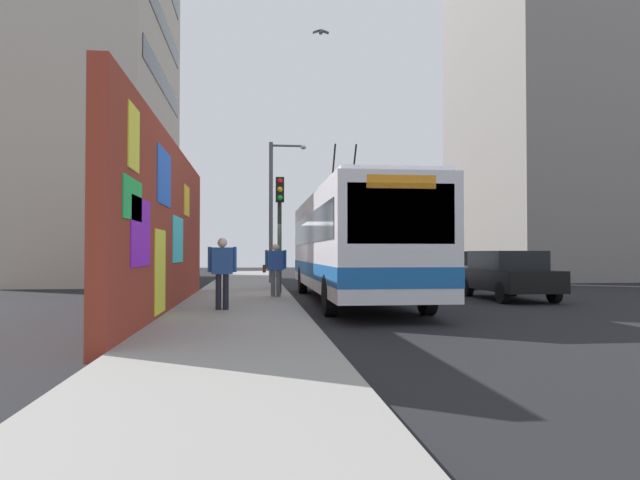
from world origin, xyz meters
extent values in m
plane|color=black|center=(0.00, 0.00, 0.00)|extent=(80.00, 80.00, 0.00)
cube|color=gray|center=(0.00, 1.60, 0.07)|extent=(48.00, 3.20, 0.15)
cube|color=maroon|center=(-4.36, 3.35, 2.16)|extent=(13.28, 0.30, 4.32)
cube|color=#33D8E5|center=(-3.79, 3.19, 1.86)|extent=(1.96, 0.02, 1.20)
cube|color=blue|center=(-6.12, 3.19, 3.20)|extent=(1.85, 0.02, 1.24)
cube|color=yellow|center=(-1.91, 3.19, 3.05)|extent=(1.25, 0.02, 0.89)
cube|color=#8C19D8|center=(-8.71, 3.19, 1.88)|extent=(1.69, 0.02, 1.21)
cube|color=green|center=(-9.41, 3.19, 2.40)|extent=(1.44, 0.02, 0.69)
cube|color=yellow|center=(-6.62, 3.19, 1.12)|extent=(1.34, 0.02, 1.79)
cube|color=yellow|center=(-9.37, 3.19, 3.43)|extent=(0.86, 0.02, 1.08)
cube|color=#B2A899|center=(12.66, 9.20, 10.81)|extent=(13.77, 6.03, 21.61)
cube|color=black|center=(12.66, 6.17, 4.40)|extent=(11.71, 0.04, 1.10)
cube|color=black|center=(12.66, 6.17, 7.60)|extent=(11.71, 0.04, 1.10)
cube|color=black|center=(12.66, 6.17, 10.80)|extent=(11.71, 0.04, 1.10)
cube|color=black|center=(12.66, 6.17, 14.00)|extent=(11.71, 0.04, 1.10)
cube|color=gray|center=(14.07, -17.00, 10.23)|extent=(12.65, 9.58, 20.47)
cube|color=black|center=(14.07, -21.81, 4.40)|extent=(10.75, 0.04, 1.10)
cube|color=black|center=(14.07, -21.81, 7.60)|extent=(10.75, 0.04, 1.10)
cube|color=black|center=(14.07, -21.81, 10.80)|extent=(10.75, 0.04, 1.10)
cube|color=black|center=(14.07, -21.81, 14.00)|extent=(10.75, 0.04, 1.10)
cube|color=black|center=(14.07, -21.81, 17.20)|extent=(10.75, 0.04, 1.10)
cube|color=silver|center=(-1.69, -1.80, 1.84)|extent=(12.12, 2.64, 2.78)
cube|color=silver|center=(-1.69, -1.80, 3.29)|extent=(11.63, 2.43, 0.12)
cube|color=#1959A5|center=(-1.69, -1.80, 1.00)|extent=(12.14, 2.66, 0.44)
cube|color=black|center=(-7.73, -1.80, 2.32)|extent=(0.04, 2.25, 1.25)
cube|color=black|center=(-1.69, -1.80, 2.25)|extent=(11.15, 2.67, 0.89)
cube|color=orange|center=(-7.72, -1.80, 2.98)|extent=(0.06, 1.45, 0.28)
cylinder|color=black|center=(0.12, -2.15, 4.13)|extent=(1.43, 0.06, 2.00)
cylinder|color=black|center=(0.12, -1.45, 4.13)|extent=(1.43, 0.06, 2.00)
cylinder|color=black|center=(-5.57, -3.00, 0.50)|extent=(1.00, 0.28, 1.00)
cylinder|color=black|center=(-5.57, -0.60, 0.50)|extent=(1.00, 0.28, 1.00)
cylinder|color=black|center=(2.18, -3.00, 0.50)|extent=(1.00, 0.28, 1.00)
cylinder|color=black|center=(2.18, -0.60, 0.50)|extent=(1.00, 0.28, 1.00)
cube|color=black|center=(-1.35, -7.00, 0.65)|extent=(4.31, 1.83, 0.66)
cube|color=black|center=(-1.27, -7.00, 1.28)|extent=(2.59, 1.64, 0.60)
cylinder|color=black|center=(-2.78, -7.81, 0.32)|extent=(0.64, 0.22, 0.64)
cylinder|color=black|center=(-2.78, -6.19, 0.32)|extent=(0.64, 0.22, 0.64)
cylinder|color=black|center=(0.07, -7.81, 0.32)|extent=(0.64, 0.22, 0.64)
cylinder|color=black|center=(0.07, -6.19, 0.32)|extent=(0.64, 0.22, 0.64)
cube|color=#B7B7BC|center=(5.13, -7.00, 0.65)|extent=(4.23, 1.90, 0.66)
cube|color=black|center=(5.21, -7.00, 1.28)|extent=(2.54, 1.71, 0.60)
cylinder|color=black|center=(3.73, -7.85, 0.32)|extent=(0.64, 0.22, 0.64)
cylinder|color=black|center=(3.73, -6.15, 0.32)|extent=(0.64, 0.22, 0.64)
cylinder|color=black|center=(6.52, -7.85, 0.32)|extent=(0.64, 0.22, 0.64)
cylinder|color=black|center=(6.52, -6.15, 0.32)|extent=(0.64, 0.22, 0.64)
cube|color=navy|center=(10.49, -7.00, 0.65)|extent=(4.48, 1.85, 0.66)
cube|color=black|center=(10.58, -7.00, 1.28)|extent=(2.69, 1.66, 0.60)
cylinder|color=black|center=(9.01, -7.82, 0.32)|extent=(0.64, 0.22, 0.64)
cylinder|color=black|center=(9.01, -6.18, 0.32)|extent=(0.64, 0.22, 0.64)
cylinder|color=black|center=(11.97, -7.82, 0.32)|extent=(0.64, 0.22, 0.64)
cylinder|color=black|center=(11.97, -6.18, 0.32)|extent=(0.64, 0.22, 0.64)
cube|color=#B21E19|center=(15.69, -7.00, 0.65)|extent=(4.85, 1.87, 0.66)
cube|color=black|center=(15.79, -7.00, 1.28)|extent=(2.91, 1.69, 0.60)
cylinder|color=black|center=(14.09, -7.84, 0.32)|extent=(0.64, 0.22, 0.64)
cylinder|color=black|center=(14.09, -6.16, 0.32)|extent=(0.64, 0.22, 0.64)
cylinder|color=black|center=(17.29, -7.84, 0.32)|extent=(0.64, 0.22, 0.64)
cylinder|color=black|center=(17.29, -6.16, 0.32)|extent=(0.64, 0.22, 0.64)
cylinder|color=#1E1E2D|center=(-5.22, 1.87, 0.58)|extent=(0.14, 0.14, 0.85)
cylinder|color=#1E1E2D|center=(-5.22, 2.05, 0.58)|extent=(0.14, 0.14, 0.85)
cube|color=#264C99|center=(-5.22, 1.96, 1.32)|extent=(0.22, 0.50, 0.64)
cylinder|color=#264C99|center=(-5.22, 1.66, 1.36)|extent=(0.09, 0.09, 0.61)
cylinder|color=#264C99|center=(-5.22, 2.26, 1.36)|extent=(0.09, 0.09, 0.61)
sphere|color=beige|center=(-5.22, 1.96, 1.76)|extent=(0.23, 0.23, 0.23)
cylinder|color=#595960|center=(-1.21, 0.44, 0.56)|extent=(0.14, 0.14, 0.82)
cylinder|color=#595960|center=(-1.21, 0.61, 0.56)|extent=(0.14, 0.14, 0.82)
cube|color=#264C99|center=(-1.21, 0.53, 1.28)|extent=(0.22, 0.48, 0.62)
cylinder|color=#264C99|center=(-1.21, 0.24, 1.31)|extent=(0.09, 0.09, 0.59)
cylinder|color=#264C99|center=(-1.21, 0.82, 1.31)|extent=(0.09, 0.09, 0.59)
sphere|color=beige|center=(-1.21, 0.53, 1.70)|extent=(0.22, 0.22, 0.22)
cube|color=#593319|center=(-1.21, 0.89, 1.02)|extent=(0.14, 0.10, 0.24)
cylinder|color=#2D382D|center=(0.23, 0.35, 2.12)|extent=(0.14, 0.14, 3.93)
cube|color=black|center=(0.01, 0.35, 3.63)|extent=(0.20, 0.28, 0.84)
sphere|color=red|center=(-0.10, 0.35, 3.91)|extent=(0.18, 0.18, 0.18)
sphere|color=yellow|center=(-0.10, 0.35, 3.63)|extent=(0.18, 0.18, 0.18)
sphere|color=green|center=(-0.10, 0.35, 3.35)|extent=(0.18, 0.18, 0.18)
cylinder|color=#4C4C51|center=(7.14, 0.45, 3.38)|extent=(0.18, 0.18, 6.46)
cylinder|color=#4C4C51|center=(7.14, -0.30, 6.46)|extent=(0.10, 1.49, 0.10)
ellipsoid|color=silver|center=(7.14, -1.04, 6.41)|extent=(0.44, 0.28, 0.20)
ellipsoid|color=slate|center=(0.05, -1.04, 9.04)|extent=(0.32, 0.14, 0.12)
cube|color=slate|center=(0.05, -1.18, 9.07)|extent=(0.20, 0.27, 0.11)
cube|color=slate|center=(0.05, -0.90, 9.07)|extent=(0.20, 0.27, 0.11)
camera|label=1|loc=(-19.14, 1.18, 1.52)|focal=32.10mm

